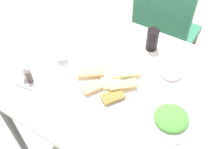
{
  "coord_description": "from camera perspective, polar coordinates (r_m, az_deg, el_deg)",
  "views": [
    {
      "loc": [
        0.43,
        -0.71,
        1.66
      ],
      "look_at": [
        -0.0,
        -0.02,
        0.76
      ],
      "focal_mm": 40.03,
      "sensor_mm": 36.0,
      "label": 1
    }
  ],
  "objects": [
    {
      "name": "ground_plane",
      "position": [
        1.86,
        0.36,
        -15.51
      ],
      "size": [
        6.0,
        6.0,
        0.0
      ],
      "primitive_type": "plane",
      "color": "#BCB8A6"
    },
    {
      "name": "dining_chair",
      "position": [
        1.9,
        11.72,
        9.9
      ],
      "size": [
        0.43,
        0.43,
        0.92
      ],
      "color": "#2B6F52",
      "rests_on": "ground_plane"
    },
    {
      "name": "spoon",
      "position": [
        1.41,
        22.17,
        2.69
      ],
      "size": [
        0.16,
        0.07,
        0.0
      ],
      "primitive_type": "cube",
      "rotation": [
        0.0,
        0.0,
        0.33
      ],
      "color": "silver",
      "rests_on": "paper_napkin"
    },
    {
      "name": "fork",
      "position": [
        1.38,
        21.77,
        1.8
      ],
      "size": [
        0.17,
        0.08,
        0.0
      ],
      "primitive_type": "cube",
      "rotation": [
        0.0,
        0.0,
        0.4
      ],
      "color": "silver",
      "rests_on": "paper_napkin"
    },
    {
      "name": "pide_platter",
      "position": [
        1.21,
        -0.79,
        -1.23
      ],
      "size": [
        0.32,
        0.31,
        0.04
      ],
      "color": "white",
      "rests_on": "dining_table"
    },
    {
      "name": "soda_can",
      "position": [
        1.37,
        9.19,
        7.9
      ],
      "size": [
        0.08,
        0.08,
        0.12
      ],
      "primitive_type": "cylinder",
      "rotation": [
        0.0,
        0.0,
        5.0
      ],
      "color": "black",
      "rests_on": "dining_table"
    },
    {
      "name": "drinking_glass",
      "position": [
        1.33,
        -11.58,
        5.11
      ],
      "size": [
        0.06,
        0.06,
        0.1
      ],
      "primitive_type": "cylinder",
      "color": "silver",
      "rests_on": "dining_table"
    },
    {
      "name": "salad_plate_greens",
      "position": [
        1.27,
        13.16,
        0.89
      ],
      "size": [
        0.2,
        0.2,
        0.07
      ],
      "color": "white",
      "rests_on": "dining_table"
    },
    {
      "name": "condiment_caddy",
      "position": [
        1.27,
        -18.67,
        -0.69
      ],
      "size": [
        0.1,
        0.1,
        0.09
      ],
      "color": "#B2B2B7",
      "rests_on": "dining_table"
    },
    {
      "name": "dining_table",
      "position": [
        1.31,
        0.5,
        -2.7
      ],
      "size": [
        1.07,
        0.88,
        0.73
      ],
      "color": "white",
      "rests_on": "ground_plane"
    },
    {
      "name": "paper_napkin",
      "position": [
        1.4,
        21.93,
        2.13
      ],
      "size": [
        0.15,
        0.15,
        0.0
      ],
      "primitive_type": "cube",
      "rotation": [
        0.0,
        0.0,
        -0.16
      ],
      "color": "white",
      "rests_on": "dining_table"
    },
    {
      "name": "salad_plate_rice",
      "position": [
        1.11,
        13.36,
        -9.76
      ],
      "size": [
        0.23,
        0.23,
        0.04
      ],
      "color": "white",
      "rests_on": "dining_table"
    }
  ]
}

